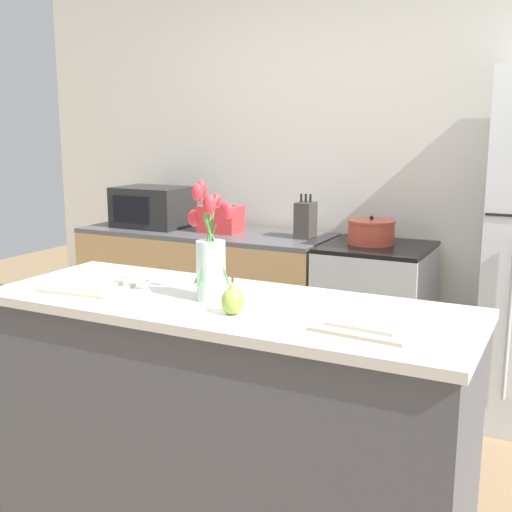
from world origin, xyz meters
TOP-DOWN VIEW (x-y plane):
  - back_wall at (0.00, 2.00)m, footprint 5.20×0.08m
  - kitchen_island at (0.00, 0.00)m, footprint 1.80×0.66m
  - back_counter at (-1.06, 1.60)m, footprint 1.68×0.60m
  - stove_range at (0.10, 1.60)m, footprint 0.60×0.61m
  - flower_vase at (-0.05, -0.01)m, footprint 0.17×0.18m
  - pear_figurine at (0.11, -0.14)m, footprint 0.08×0.08m
  - plate_setting_left at (-0.56, -0.05)m, footprint 0.33×0.33m
  - plate_setting_right at (0.56, -0.05)m, footprint 0.33×0.33m
  - toaster at (-0.93, 1.60)m, footprint 0.28×0.18m
  - cooking_pot at (0.05, 1.62)m, footprint 0.28×0.28m
  - microwave at (-1.47, 1.60)m, footprint 0.48×0.37m
  - knife_block at (-0.36, 1.64)m, footprint 0.10×0.14m

SIDE VIEW (x-z plane):
  - stove_range at x=0.10m, z-range 0.00..0.89m
  - back_counter at x=-1.06m, z-range 0.00..0.89m
  - kitchen_island at x=0.00m, z-range 0.00..0.94m
  - plate_setting_left at x=-0.56m, z-range 0.93..0.96m
  - plate_setting_right at x=0.56m, z-range 0.93..0.96m
  - cooking_pot at x=0.05m, z-range 0.87..1.04m
  - toaster at x=-0.93m, z-range 0.89..1.06m
  - pear_figurine at x=0.11m, z-range 0.92..1.05m
  - knife_block at x=-0.36m, z-range 0.86..1.13m
  - microwave at x=-1.47m, z-range 0.89..1.16m
  - flower_vase at x=-0.05m, z-range 0.88..1.31m
  - back_wall at x=0.00m, z-range 0.00..2.70m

